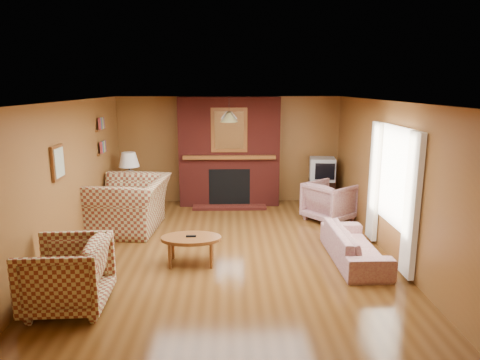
{
  "coord_description": "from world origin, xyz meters",
  "views": [
    {
      "loc": [
        -0.02,
        -6.41,
        2.62
      ],
      "look_at": [
        0.17,
        0.6,
        1.08
      ],
      "focal_mm": 32.0,
      "sensor_mm": 36.0,
      "label": 1
    }
  ],
  "objects_px": {
    "floral_sofa": "(354,245)",
    "side_table": "(131,198)",
    "plaid_armchair": "(67,275)",
    "fireplace": "(229,152)",
    "floral_armchair": "(330,202)",
    "coffee_table": "(191,240)",
    "table_lamp": "(129,167)",
    "tv_stand": "(321,193)",
    "crt_tv": "(322,169)",
    "plaid_loveseat": "(130,204)"
  },
  "relations": [
    {
      "from": "floral_sofa",
      "to": "side_table",
      "type": "distance_m",
      "value": 4.85
    },
    {
      "from": "plaid_armchair",
      "to": "fireplace",
      "type": "bearing_deg",
      "value": 154.73
    },
    {
      "from": "plaid_armchair",
      "to": "side_table",
      "type": "bearing_deg",
      "value": 179.72
    },
    {
      "from": "floral_armchair",
      "to": "coffee_table",
      "type": "relative_size",
      "value": 0.94
    },
    {
      "from": "plaid_armchair",
      "to": "floral_armchair",
      "type": "distance_m",
      "value": 5.16
    },
    {
      "from": "floral_sofa",
      "to": "table_lamp",
      "type": "bearing_deg",
      "value": 55.0
    },
    {
      "from": "table_lamp",
      "to": "tv_stand",
      "type": "height_order",
      "value": "table_lamp"
    },
    {
      "from": "crt_tv",
      "to": "plaid_armchair",
      "type": "bearing_deg",
      "value": -132.09
    },
    {
      "from": "side_table",
      "to": "plaid_armchair",
      "type": "bearing_deg",
      "value": -87.9
    },
    {
      "from": "floral_sofa",
      "to": "table_lamp",
      "type": "height_order",
      "value": "table_lamp"
    },
    {
      "from": "floral_sofa",
      "to": "coffee_table",
      "type": "distance_m",
      "value": 2.49
    },
    {
      "from": "plaid_loveseat",
      "to": "crt_tv",
      "type": "xyz_separation_m",
      "value": [
        3.9,
        1.53,
        0.35
      ]
    },
    {
      "from": "fireplace",
      "to": "plaid_loveseat",
      "type": "bearing_deg",
      "value": -137.16
    },
    {
      "from": "fireplace",
      "to": "coffee_table",
      "type": "distance_m",
      "value": 3.48
    },
    {
      "from": "crt_tv",
      "to": "tv_stand",
      "type": "bearing_deg",
      "value": 90.0
    },
    {
      "from": "fireplace",
      "to": "coffee_table",
      "type": "xyz_separation_m",
      "value": [
        -0.58,
        -3.33,
        -0.81
      ]
    },
    {
      "from": "plaid_armchair",
      "to": "side_table",
      "type": "xyz_separation_m",
      "value": [
        -0.15,
        4.08,
        -0.15
      ]
    },
    {
      "from": "plaid_loveseat",
      "to": "table_lamp",
      "type": "height_order",
      "value": "table_lamp"
    },
    {
      "from": "side_table",
      "to": "floral_armchair",
      "type": "bearing_deg",
      "value": -10.28
    },
    {
      "from": "plaid_loveseat",
      "to": "plaid_armchair",
      "type": "distance_m",
      "value": 2.91
    },
    {
      "from": "floral_sofa",
      "to": "fireplace",
      "type": "bearing_deg",
      "value": 29.56
    },
    {
      "from": "table_lamp",
      "to": "plaid_armchair",
      "type": "bearing_deg",
      "value": -87.9
    },
    {
      "from": "floral_sofa",
      "to": "tv_stand",
      "type": "relative_size",
      "value": 2.93
    },
    {
      "from": "fireplace",
      "to": "table_lamp",
      "type": "relative_size",
      "value": 3.39
    },
    {
      "from": "plaid_loveseat",
      "to": "coffee_table",
      "type": "height_order",
      "value": "plaid_loveseat"
    },
    {
      "from": "side_table",
      "to": "crt_tv",
      "type": "height_order",
      "value": "crt_tv"
    },
    {
      "from": "plaid_loveseat",
      "to": "floral_sofa",
      "type": "height_order",
      "value": "plaid_loveseat"
    },
    {
      "from": "side_table",
      "to": "fireplace",
      "type": "bearing_deg",
      "value": 14.29
    },
    {
      "from": "plaid_loveseat",
      "to": "tv_stand",
      "type": "height_order",
      "value": "plaid_loveseat"
    },
    {
      "from": "side_table",
      "to": "crt_tv",
      "type": "relative_size",
      "value": 0.93
    },
    {
      "from": "table_lamp",
      "to": "crt_tv",
      "type": "relative_size",
      "value": 1.17
    },
    {
      "from": "floral_sofa",
      "to": "side_table",
      "type": "height_order",
      "value": "side_table"
    },
    {
      "from": "plaid_armchair",
      "to": "table_lamp",
      "type": "xyz_separation_m",
      "value": [
        -0.15,
        4.08,
        0.53
      ]
    },
    {
      "from": "plaid_armchair",
      "to": "floral_armchair",
      "type": "relative_size",
      "value": 1.1
    },
    {
      "from": "coffee_table",
      "to": "fireplace",
      "type": "bearing_deg",
      "value": 80.09
    },
    {
      "from": "plaid_armchair",
      "to": "tv_stand",
      "type": "bearing_deg",
      "value": 135.56
    },
    {
      "from": "plaid_loveseat",
      "to": "crt_tv",
      "type": "distance_m",
      "value": 4.2
    },
    {
      "from": "crt_tv",
      "to": "plaid_loveseat",
      "type": "bearing_deg",
      "value": -158.64
    },
    {
      "from": "floral_sofa",
      "to": "floral_armchair",
      "type": "relative_size",
      "value": 2.0
    },
    {
      "from": "floral_sofa",
      "to": "crt_tv",
      "type": "distance_m",
      "value": 3.15
    },
    {
      "from": "floral_sofa",
      "to": "coffee_table",
      "type": "relative_size",
      "value": 1.88
    },
    {
      "from": "coffee_table",
      "to": "side_table",
      "type": "xyz_separation_m",
      "value": [
        -1.52,
        2.8,
        -0.09
      ]
    },
    {
      "from": "plaid_armchair",
      "to": "coffee_table",
      "type": "distance_m",
      "value": 1.88
    },
    {
      "from": "tv_stand",
      "to": "plaid_loveseat",
      "type": "bearing_deg",
      "value": -154.02
    },
    {
      "from": "coffee_table",
      "to": "tv_stand",
      "type": "relative_size",
      "value": 1.55
    },
    {
      "from": "plaid_loveseat",
      "to": "floral_armchair",
      "type": "bearing_deg",
      "value": 101.35
    },
    {
      "from": "plaid_armchair",
      "to": "coffee_table",
      "type": "bearing_deg",
      "value": 130.87
    },
    {
      "from": "coffee_table",
      "to": "crt_tv",
      "type": "xyz_separation_m",
      "value": [
        2.63,
        3.14,
        0.46
      ]
    },
    {
      "from": "floral_sofa",
      "to": "tv_stand",
      "type": "xyz_separation_m",
      "value": [
        0.15,
        3.1,
        0.04
      ]
    },
    {
      "from": "plaid_armchair",
      "to": "tv_stand",
      "type": "height_order",
      "value": "plaid_armchair"
    }
  ]
}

